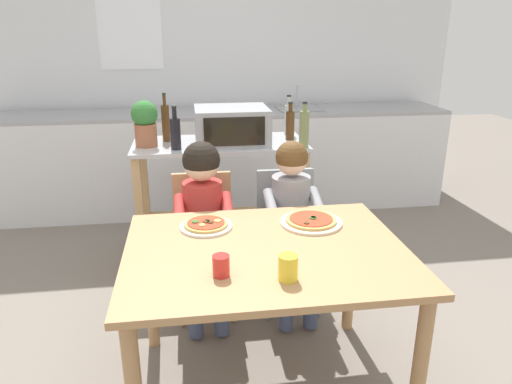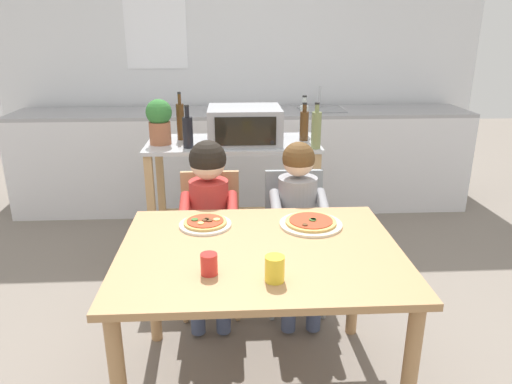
# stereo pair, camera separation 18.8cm
# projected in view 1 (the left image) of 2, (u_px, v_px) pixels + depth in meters

# --- Properties ---
(ground_plane) EXTENTS (11.21, 11.21, 0.00)m
(ground_plane) POSITION_uv_depth(u_px,v_px,m) (239.00, 273.00, 3.31)
(ground_plane) COLOR slate
(back_wall_tiled) EXTENTS (4.55, 0.13, 2.70)m
(back_wall_tiled) POSITION_uv_depth(u_px,v_px,m) (217.00, 57.00, 4.49)
(back_wall_tiled) COLOR silver
(back_wall_tiled) RESTS_ON ground
(kitchen_counter) EXTENTS (4.09, 0.60, 1.10)m
(kitchen_counter) POSITION_uv_depth(u_px,v_px,m) (223.00, 160.00, 4.40)
(kitchen_counter) COLOR silver
(kitchen_counter) RESTS_ON ground
(kitchen_island_cart) EXTENTS (1.15, 0.54, 0.89)m
(kitchen_island_cart) POSITION_uv_depth(u_px,v_px,m) (221.00, 184.00, 3.27)
(kitchen_island_cart) COLOR #B7BABF
(kitchen_island_cart) RESTS_ON ground
(toaster_oven) EXTENTS (0.47, 0.41, 0.24)m
(toaster_oven) POSITION_uv_depth(u_px,v_px,m) (232.00, 125.00, 3.12)
(toaster_oven) COLOR #999BA0
(toaster_oven) RESTS_ON kitchen_island_cart
(bottle_brown_beer) EXTENTS (0.06, 0.06, 0.26)m
(bottle_brown_beer) POSITION_uv_depth(u_px,v_px,m) (290.00, 124.00, 3.22)
(bottle_brown_beer) COLOR #4C2D14
(bottle_brown_beer) RESTS_ON kitchen_island_cart
(bottle_dark_olive_oil) EXTENTS (0.06, 0.06, 0.28)m
(bottle_dark_olive_oil) POSITION_uv_depth(u_px,v_px,m) (288.00, 118.00, 3.37)
(bottle_dark_olive_oil) COLOR #ADB7B2
(bottle_dark_olive_oil) RESTS_ON kitchen_island_cart
(bottle_slim_sauce) EXTENTS (0.06, 0.06, 0.27)m
(bottle_slim_sauce) POSITION_uv_depth(u_px,v_px,m) (175.00, 132.00, 2.96)
(bottle_slim_sauce) COLOR black
(bottle_slim_sauce) RESTS_ON kitchen_island_cart
(bottle_squat_spirits) EXTENTS (0.06, 0.06, 0.29)m
(bottle_squat_spirits) POSITION_uv_depth(u_px,v_px,m) (304.00, 128.00, 3.00)
(bottle_squat_spirits) COLOR olive
(bottle_squat_spirits) RESTS_ON kitchen_island_cart
(bottle_tall_green_wine) EXTENTS (0.05, 0.05, 0.32)m
(bottle_tall_green_wine) POSITION_uv_depth(u_px,v_px,m) (166.00, 122.00, 3.16)
(bottle_tall_green_wine) COLOR #4C2D14
(bottle_tall_green_wine) RESTS_ON kitchen_island_cart
(potted_herb_plant) EXTENTS (0.17, 0.17, 0.29)m
(potted_herb_plant) POSITION_uv_depth(u_px,v_px,m) (145.00, 122.00, 3.02)
(potted_herb_plant) COLOR #9E5B3D
(potted_herb_plant) RESTS_ON kitchen_island_cart
(dining_table) EXTENTS (1.20, 0.93, 0.73)m
(dining_table) POSITION_uv_depth(u_px,v_px,m) (266.00, 269.00, 2.06)
(dining_table) COLOR #AD7F51
(dining_table) RESTS_ON ground
(dining_chair_left) EXTENTS (0.36, 0.36, 0.81)m
(dining_chair_left) POSITION_uv_depth(u_px,v_px,m) (204.00, 233.00, 2.77)
(dining_chair_left) COLOR tan
(dining_chair_left) RESTS_ON ground
(dining_chair_right) EXTENTS (0.36, 0.36, 0.81)m
(dining_chair_right) POSITION_uv_depth(u_px,v_px,m) (288.00, 228.00, 2.84)
(dining_chair_right) COLOR gray
(dining_chair_right) RESTS_ON ground
(child_in_red_shirt) EXTENTS (0.32, 0.42, 1.02)m
(child_in_red_shirt) POSITION_uv_depth(u_px,v_px,m) (203.00, 209.00, 2.60)
(child_in_red_shirt) COLOR #424C6B
(child_in_red_shirt) RESTS_ON ground
(child_in_grey_shirt) EXTENTS (0.32, 0.42, 1.01)m
(child_in_grey_shirt) POSITION_uv_depth(u_px,v_px,m) (293.00, 210.00, 2.67)
(child_in_grey_shirt) COLOR #424C6B
(child_in_grey_shirt) RESTS_ON ground
(pizza_plate_white) EXTENTS (0.25, 0.25, 0.03)m
(pizza_plate_white) POSITION_uv_depth(u_px,v_px,m) (206.00, 225.00, 2.22)
(pizza_plate_white) COLOR white
(pizza_plate_white) RESTS_ON dining_table
(pizza_plate_cream) EXTENTS (0.30, 0.30, 0.03)m
(pizza_plate_cream) POSITION_uv_depth(u_px,v_px,m) (311.00, 221.00, 2.27)
(pizza_plate_cream) COLOR beige
(pizza_plate_cream) RESTS_ON dining_table
(drinking_cup_yellow) EXTENTS (0.07, 0.07, 0.10)m
(drinking_cup_yellow) POSITION_uv_depth(u_px,v_px,m) (288.00, 268.00, 1.76)
(drinking_cup_yellow) COLOR yellow
(drinking_cup_yellow) RESTS_ON dining_table
(drinking_cup_red) EXTENTS (0.07, 0.07, 0.08)m
(drinking_cup_red) POSITION_uv_depth(u_px,v_px,m) (221.00, 266.00, 1.79)
(drinking_cup_red) COLOR red
(drinking_cup_red) RESTS_ON dining_table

